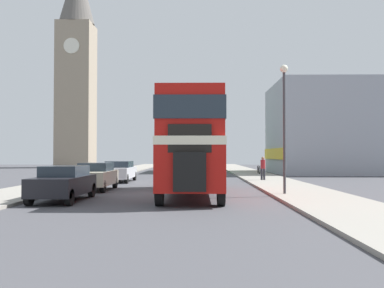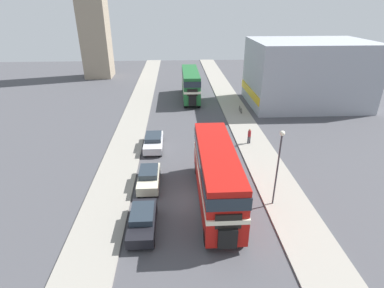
{
  "view_description": "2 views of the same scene",
  "coord_description": "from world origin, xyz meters",
  "px_view_note": "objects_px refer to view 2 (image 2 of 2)",
  "views": [
    {
      "loc": [
        1.72,
        -20.25,
        1.88
      ],
      "look_at": [
        1.42,
        -0.24,
        2.38
      ],
      "focal_mm": 40.0,
      "sensor_mm": 36.0,
      "label": 1
    },
    {
      "loc": [
        -1.38,
        -18.65,
        13.71
      ],
      "look_at": [
        0.0,
        6.15,
        1.84
      ],
      "focal_mm": 28.0,
      "sensor_mm": 36.0,
      "label": 2
    }
  ],
  "objects_px": {
    "double_decker_bus": "(217,172)",
    "pedestrian_walking": "(249,135)",
    "car_parked_near": "(143,220)",
    "car_parked_far": "(154,142)",
    "bicycle_on_pavement": "(240,110)",
    "car_parked_mid": "(149,177)",
    "street_lamp": "(279,158)",
    "bus_distant": "(191,82)"
  },
  "relations": [
    {
      "from": "car_parked_far",
      "to": "bicycle_on_pavement",
      "type": "bearing_deg",
      "value": 42.59
    },
    {
      "from": "bicycle_on_pavement",
      "to": "street_lamp",
      "type": "distance_m",
      "value": 20.59
    },
    {
      "from": "bus_distant",
      "to": "pedestrian_walking",
      "type": "distance_m",
      "value": 17.62
    },
    {
      "from": "bus_distant",
      "to": "car_parked_far",
      "type": "relative_size",
      "value": 2.38
    },
    {
      "from": "pedestrian_walking",
      "to": "car_parked_near",
      "type": "bearing_deg",
      "value": -128.35
    },
    {
      "from": "bus_distant",
      "to": "car_parked_far",
      "type": "xyz_separation_m",
      "value": [
        -4.67,
        -17.11,
        -1.82
      ]
    },
    {
      "from": "car_parked_far",
      "to": "street_lamp",
      "type": "distance_m",
      "value": 14.13
    },
    {
      "from": "bicycle_on_pavement",
      "to": "street_lamp",
      "type": "xyz_separation_m",
      "value": [
        -1.67,
        -20.23,
        3.47
      ]
    },
    {
      "from": "double_decker_bus",
      "to": "street_lamp",
      "type": "relative_size",
      "value": 1.82
    },
    {
      "from": "car_parked_near",
      "to": "bicycle_on_pavement",
      "type": "distance_m",
      "value": 24.97
    },
    {
      "from": "double_decker_bus",
      "to": "pedestrian_walking",
      "type": "xyz_separation_m",
      "value": [
        4.8,
        9.88,
        -1.58
      ]
    },
    {
      "from": "double_decker_bus",
      "to": "bicycle_on_pavement",
      "type": "xyz_separation_m",
      "value": [
        5.88,
        19.67,
        -2.14
      ]
    },
    {
      "from": "car_parked_near",
      "to": "street_lamp",
      "type": "relative_size",
      "value": 0.71
    },
    {
      "from": "bus_distant",
      "to": "car_parked_near",
      "type": "bearing_deg",
      "value": -99.02
    },
    {
      "from": "double_decker_bus",
      "to": "bicycle_on_pavement",
      "type": "bearing_deg",
      "value": 73.36
    },
    {
      "from": "car_parked_near",
      "to": "car_parked_far",
      "type": "relative_size",
      "value": 0.94
    },
    {
      "from": "car_parked_mid",
      "to": "pedestrian_walking",
      "type": "distance_m",
      "value": 12.35
    },
    {
      "from": "car_parked_near",
      "to": "street_lamp",
      "type": "xyz_separation_m",
      "value": [
        9.38,
        2.16,
        3.21
      ]
    },
    {
      "from": "street_lamp",
      "to": "bicycle_on_pavement",
      "type": "bearing_deg",
      "value": 85.27
    },
    {
      "from": "bicycle_on_pavement",
      "to": "street_lamp",
      "type": "bearing_deg",
      "value": -94.73
    },
    {
      "from": "bus_distant",
      "to": "bicycle_on_pavement",
      "type": "relative_size",
      "value": 6.0
    },
    {
      "from": "bus_distant",
      "to": "car_parked_mid",
      "type": "distance_m",
      "value": 24.55
    },
    {
      "from": "bus_distant",
      "to": "bicycle_on_pavement",
      "type": "height_order",
      "value": "bus_distant"
    },
    {
      "from": "car_parked_near",
      "to": "pedestrian_walking",
      "type": "height_order",
      "value": "pedestrian_walking"
    },
    {
      "from": "car_parked_mid",
      "to": "bicycle_on_pavement",
      "type": "bearing_deg",
      "value": 57.21
    },
    {
      "from": "car_parked_near",
      "to": "car_parked_far",
      "type": "bearing_deg",
      "value": 90.08
    },
    {
      "from": "street_lamp",
      "to": "bus_distant",
      "type": "bearing_deg",
      "value": 99.87
    },
    {
      "from": "bus_distant",
      "to": "car_parked_mid",
      "type": "relative_size",
      "value": 2.67
    },
    {
      "from": "car_parked_near",
      "to": "car_parked_mid",
      "type": "relative_size",
      "value": 1.05
    },
    {
      "from": "bus_distant",
      "to": "double_decker_bus",
      "type": "bearing_deg",
      "value": -88.88
    },
    {
      "from": "double_decker_bus",
      "to": "car_parked_far",
      "type": "bearing_deg",
      "value": 118.63
    },
    {
      "from": "car_parked_mid",
      "to": "pedestrian_walking",
      "type": "bearing_deg",
      "value": 36.36
    },
    {
      "from": "bus_distant",
      "to": "car_parked_near",
      "type": "height_order",
      "value": "bus_distant"
    },
    {
      "from": "double_decker_bus",
      "to": "pedestrian_walking",
      "type": "bearing_deg",
      "value": 64.1
    },
    {
      "from": "car_parked_mid",
      "to": "car_parked_far",
      "type": "relative_size",
      "value": 0.89
    },
    {
      "from": "car_parked_far",
      "to": "street_lamp",
      "type": "relative_size",
      "value": 0.76
    },
    {
      "from": "car_parked_far",
      "to": "car_parked_near",
      "type": "bearing_deg",
      "value": -89.92
    },
    {
      "from": "car_parked_near",
      "to": "bicycle_on_pavement",
      "type": "height_order",
      "value": "car_parked_near"
    },
    {
      "from": "bus_distant",
      "to": "car_parked_far",
      "type": "bearing_deg",
      "value": -105.27
    },
    {
      "from": "double_decker_bus",
      "to": "car_parked_near",
      "type": "relative_size",
      "value": 2.56
    },
    {
      "from": "double_decker_bus",
      "to": "pedestrian_walking",
      "type": "distance_m",
      "value": 11.1
    },
    {
      "from": "car_parked_far",
      "to": "car_parked_mid",
      "type": "bearing_deg",
      "value": -89.63
    }
  ]
}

